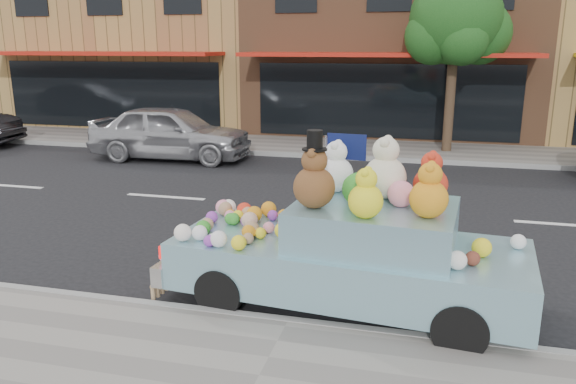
% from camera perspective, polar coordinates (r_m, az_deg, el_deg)
% --- Properties ---
extents(ground, '(120.00, 120.00, 0.00)m').
position_cam_1_polar(ground, '(11.29, 6.23, -1.81)').
color(ground, black).
rests_on(ground, ground).
extents(far_sidewalk, '(60.00, 3.00, 0.12)m').
position_cam_1_polar(far_sidewalk, '(17.58, 9.22, 4.28)').
color(far_sidewalk, gray).
rests_on(far_sidewalk, ground).
extents(near_kerb, '(60.00, 0.12, 0.13)m').
position_cam_1_polar(near_kerb, '(6.69, 0.06, -13.22)').
color(near_kerb, gray).
rests_on(near_kerb, ground).
extents(far_kerb, '(60.00, 0.12, 0.13)m').
position_cam_1_polar(far_kerb, '(16.11, 8.74, 3.36)').
color(far_kerb, gray).
rests_on(far_kerb, ground).
extents(storefront_left, '(10.00, 9.80, 7.30)m').
position_cam_1_polar(storefront_left, '(25.43, -13.10, 15.40)').
color(storefront_left, '#9E7C42').
rests_on(storefront_left, ground).
extents(storefront_mid, '(10.00, 9.80, 7.30)m').
position_cam_1_polar(storefront_mid, '(22.75, 10.90, 15.63)').
color(storefront_mid, brown).
rests_on(storefront_mid, ground).
extents(street_tree, '(3.00, 2.70, 5.22)m').
position_cam_1_polar(street_tree, '(17.30, 16.72, 15.80)').
color(street_tree, '#38281C').
rests_on(street_tree, ground).
extents(car_silver, '(4.62, 1.97, 1.56)m').
position_cam_1_polar(car_silver, '(16.40, -11.84, 5.96)').
color(car_silver, '#AAAAAF').
rests_on(car_silver, ground).
extents(art_car, '(4.62, 2.15, 2.27)m').
position_cam_1_polar(art_car, '(7.01, 6.29, -5.52)').
color(art_car, black).
rests_on(art_car, ground).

